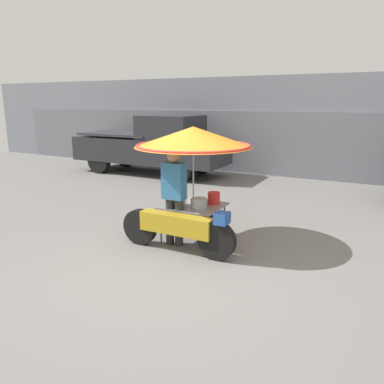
{
  "coord_description": "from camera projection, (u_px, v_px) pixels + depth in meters",
  "views": [
    {
      "loc": [
        2.7,
        -4.5,
        2.42
      ],
      "look_at": [
        -0.23,
        1.11,
        0.89
      ],
      "focal_mm": 35.0,
      "sensor_mm": 36.0,
      "label": 1
    }
  ],
  "objects": [
    {
      "name": "ground_plane",
      "position": [
        172.0,
        266.0,
        5.66
      ],
      "size": [
        36.0,
        36.0,
        0.0
      ],
      "primitive_type": "plane",
      "color": "slate"
    },
    {
      "name": "vendor_person",
      "position": [
        174.0,
        192.0,
        6.3
      ],
      "size": [
        0.38,
        0.22,
        1.66
      ],
      "color": "#2D2D33",
      "rests_on": "ground"
    },
    {
      "name": "shopfront_building",
      "position": [
        301.0,
        126.0,
        12.81
      ],
      "size": [
        28.0,
        2.06,
        3.25
      ],
      "color": "gray",
      "rests_on": "ground"
    },
    {
      "name": "vendor_motorcycle_cart",
      "position": [
        192.0,
        152.0,
        6.33
      ],
      "size": [
        2.07,
        2.01,
        2.02
      ],
      "color": "black",
      "rests_on": "ground"
    },
    {
      "name": "pickup_truck",
      "position": [
        153.0,
        145.0,
        12.72
      ],
      "size": [
        5.37,
        1.8,
        1.99
      ],
      "color": "black",
      "rests_on": "ground"
    }
  ]
}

